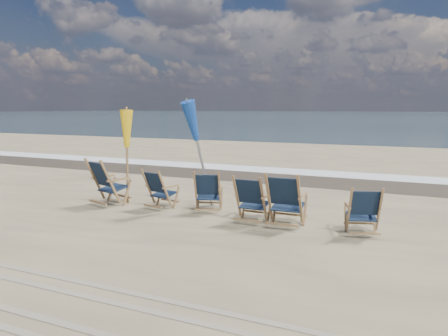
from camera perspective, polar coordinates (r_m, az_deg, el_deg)
The scene contains 12 objects.
ocean at distance 134.27m, azimuth 23.31°, elevation 6.33°, with size 400.00×400.00×0.00m, color #324853.
surf_foam at distance 15.16m, azimuth 9.72°, elevation -0.48°, with size 200.00×1.40×0.01m, color silver.
wet_sand_strip at distance 13.74m, azimuth 8.08°, elevation -1.32°, with size 200.00×2.60×0.00m, color #42362A.
tire_tracks at distance 5.60m, azimuth -22.91°, elevation -15.64°, with size 80.00×1.30×0.01m, color gray, non-canonical shape.
beach_chair_0 at distance 9.79m, azimuth -14.63°, elevation -2.02°, with size 0.69×0.78×1.08m, color #111E34, non-canonical shape.
beach_chair_1 at distance 9.31m, azimuth -7.74°, elevation -2.94°, with size 0.57×0.64×0.89m, color #111E34, non-canonical shape.
beach_chair_2 at distance 9.05m, azimuth -0.59°, elevation -3.15°, with size 0.57×0.65×0.90m, color #111E34, non-canonical shape.
beach_chair_3 at distance 8.13m, azimuth 5.13°, elevation -4.29°, with size 0.60×0.68×0.94m, color #111E34, non-canonical shape.
beach_chair_4 at distance 7.90m, azimuth 9.88°, elevation -4.38°, with size 0.66×0.75×1.04m, color #111E34, non-canonical shape.
beach_chair_5 at distance 7.83m, azimuth 19.64°, elevation -5.41°, with size 0.57×0.64×0.88m, color #111E34, non-canonical shape.
umbrella_yellow at distance 10.14m, azimuth -12.64°, elevation 4.37°, with size 0.30×0.30×2.12m.
umbrella_blue at distance 9.33m, azimuth -3.02°, elevation 6.01°, with size 0.30×0.30×2.42m.
Camera 1 is at (3.88, -6.19, 2.18)m, focal length 35.00 mm.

